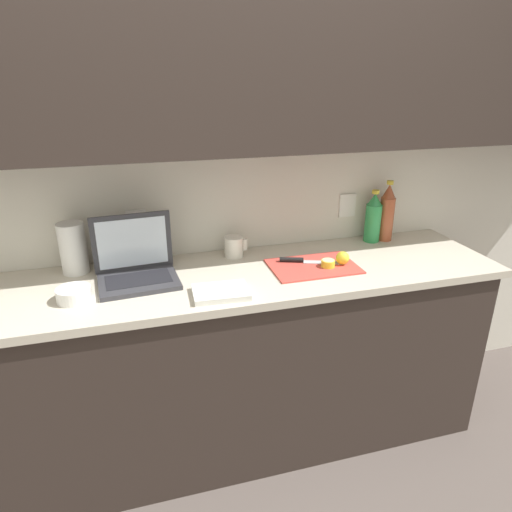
{
  "coord_description": "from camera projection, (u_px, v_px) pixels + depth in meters",
  "views": [
    {
      "loc": [
        -0.33,
        -1.77,
        1.73
      ],
      "look_at": [
        0.16,
        -0.01,
        1.0
      ],
      "focal_mm": 32.0,
      "sensor_mm": 36.0,
      "label": 1
    }
  ],
  "objects": [
    {
      "name": "bottle_green_soda",
      "position": [
        373.0,
        218.0,
        2.34
      ],
      "size": [
        0.08,
        0.08,
        0.27
      ],
      "color": "#2D934C",
      "rests_on": "counter_unit"
    },
    {
      "name": "lemon_half_cut",
      "position": [
        328.0,
        263.0,
        2.04
      ],
      "size": [
        0.06,
        0.06,
        0.03
      ],
      "color": "yellow",
      "rests_on": "cutting_board"
    },
    {
      "name": "lemon_whole_beside",
      "position": [
        343.0,
        258.0,
        2.06
      ],
      "size": [
        0.06,
        0.06,
        0.06
      ],
      "color": "yellow",
      "rests_on": "cutting_board"
    },
    {
      "name": "bottle_oil_tall",
      "position": [
        387.0,
        213.0,
        2.35
      ],
      "size": [
        0.08,
        0.08,
        0.31
      ],
      "color": "#A34C2D",
      "rests_on": "counter_unit"
    },
    {
      "name": "cutting_board",
      "position": [
        313.0,
        266.0,
        2.06
      ],
      "size": [
        0.39,
        0.27,
        0.01
      ],
      "primitive_type": "cube",
      "color": "#D1473D",
      "rests_on": "counter_unit"
    },
    {
      "name": "knife",
      "position": [
        301.0,
        260.0,
        2.09
      ],
      "size": [
        0.29,
        0.13,
        0.02
      ],
      "rotation": [
        0.0,
        0.0,
        -0.34
      ],
      "color": "silver",
      "rests_on": "cutting_board"
    },
    {
      "name": "laptop",
      "position": [
        136.0,
        265.0,
        1.92
      ],
      "size": [
        0.35,
        0.28,
        0.27
      ],
      "rotation": [
        0.0,
        0.0,
        0.08
      ],
      "color": "#333338",
      "rests_on": "counter_unit"
    },
    {
      "name": "ground_plane",
      "position": [
        224.0,
        440.0,
        2.32
      ],
      "size": [
        12.0,
        12.0,
        0.0
      ],
      "primitive_type": "plane",
      "color": "#564C47",
      "rests_on": "ground"
    },
    {
      "name": "paper_towel_roll",
      "position": [
        73.0,
        248.0,
        1.97
      ],
      "size": [
        0.11,
        0.11,
        0.23
      ],
      "color": "white",
      "rests_on": "counter_unit"
    },
    {
      "name": "bowl_white",
      "position": [
        74.0,
        294.0,
        1.75
      ],
      "size": [
        0.13,
        0.13,
        0.05
      ],
      "color": "white",
      "rests_on": "counter_unit"
    },
    {
      "name": "dish_towel",
      "position": [
        221.0,
        292.0,
        1.8
      ],
      "size": [
        0.23,
        0.17,
        0.02
      ],
      "primitive_type": "cube",
      "rotation": [
        0.0,
        0.0,
        -0.05
      ],
      "color": "silver",
      "rests_on": "counter_unit"
    },
    {
      "name": "wall_back",
      "position": [
        203.0,
        117.0,
        1.93
      ],
      "size": [
        5.2,
        0.38,
        2.6
      ],
      "color": "silver",
      "rests_on": "ground_plane"
    },
    {
      "name": "measuring_cup",
      "position": [
        234.0,
        247.0,
        2.17
      ],
      "size": [
        0.11,
        0.09,
        0.1
      ],
      "color": "silver",
      "rests_on": "counter_unit"
    },
    {
      "name": "counter_unit",
      "position": [
        217.0,
        363.0,
        2.14
      ],
      "size": [
        2.55,
        0.6,
        0.92
      ],
      "color": "#332823",
      "rests_on": "ground_plane"
    }
  ]
}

